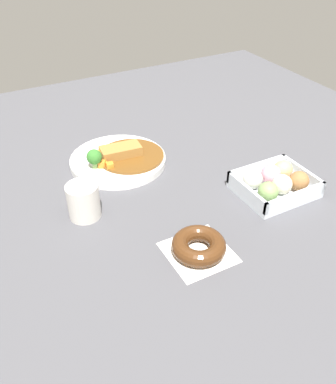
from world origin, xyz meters
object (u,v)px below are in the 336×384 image
(curry_plate, at_px, (118,159))
(coffee_mug, at_px, (84,202))
(donut_box, at_px, (275,183))
(chocolate_ring_donut, at_px, (199,246))

(curry_plate, bearing_deg, coffee_mug, -131.49)
(donut_box, distance_m, chocolate_ring_donut, 0.28)
(curry_plate, distance_m, donut_box, 0.40)
(curry_plate, height_order, chocolate_ring_donut, curry_plate)
(chocolate_ring_donut, bearing_deg, donut_box, 18.76)
(donut_box, xyz_separation_m, coffee_mug, (-0.43, 0.13, 0.01))
(curry_plate, height_order, coffee_mug, coffee_mug)
(donut_box, relative_size, coffee_mug, 2.18)
(coffee_mug, bearing_deg, curry_plate, 48.51)
(curry_plate, xyz_separation_m, donut_box, (0.28, -0.29, 0.01))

